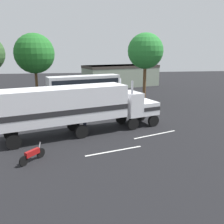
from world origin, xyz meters
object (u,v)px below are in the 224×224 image
Objects in this scene: parked_car at (28,103)px; parked_bus at (84,84)px; tree_left at (145,51)px; semi_truck at (78,106)px; motorcycle at (33,155)px; tree_center at (34,54)px; person_bystander at (85,117)px.

parked_bus is at bearing 44.68° from parked_car.
parked_car is at bearing -168.66° from tree_left.
semi_truck is 6.26m from motorcycle.
tree_center is at bearing 97.48° from motorcycle.
parked_bus is 2.40× the size of parked_car.
motorcycle is at bearing -124.72° from tree_left.
person_bystander is at bearing 75.43° from semi_truck.
semi_truck is at bearing 59.09° from motorcycle.
semi_truck is 8.26× the size of motorcycle.
person_bystander is (0.62, 2.40, -1.63)m from semi_truck.
person_bystander is 14.63m from parked_bus.
parked_bus is 1.19× the size of tree_left.
parked_bus is (1.17, 16.97, -0.46)m from semi_truck.
parked_car is at bearing 120.77° from semi_truck.
motorcycle is 0.18× the size of tree_left.
parked_car is (-7.09, -7.02, -1.26)m from parked_bus.
motorcycle is 28.07m from tree_center.
tree_left is at bearing 50.13° from person_bystander.
parked_car is 13.47m from tree_center.
tree_left is (8.35, -3.92, 4.93)m from parked_bus.
person_bystander is 0.95× the size of motorcycle.
semi_truck is at bearing -104.57° from person_bystander.
tree_center is (-3.56, 27.16, 6.14)m from motorcycle.
person_bystander is at bearing -49.07° from parked_car.
parked_car is at bearing 100.88° from motorcycle.
semi_truck is at bearing -59.23° from parked_car.
tree_center is at bearing 93.20° from parked_car.
tree_left is 18.49m from tree_center.
tree_left is at bearing -29.25° from tree_center.
person_bystander reaches higher than motorcycle.
motorcycle is at bearing -116.10° from person_bystander.
person_bystander is 21.74m from tree_center.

